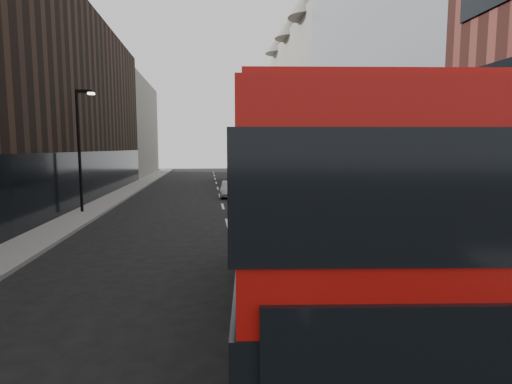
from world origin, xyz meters
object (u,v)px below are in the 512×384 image
object	(u,v)px
red_bus	(301,210)
car_b	(230,189)
car_a	(270,196)
street_lamp	(80,142)
grey_bus	(241,164)
car_c	(258,184)

from	to	relation	value
red_bus	car_b	bearing A→B (deg)	96.34
car_a	street_lamp	bearing A→B (deg)	-169.36
grey_bus	car_b	bearing A→B (deg)	-95.10
grey_bus	car_c	xyz separation A→B (m)	(0.69, -9.81, -1.46)
red_bus	grey_bus	distance (m)	36.51
street_lamp	red_bus	bearing A→B (deg)	-59.69
car_a	car_c	xyz separation A→B (m)	(0.33, 8.88, -0.00)
car_a	car_b	world-z (taller)	car_a
red_bus	car_c	world-z (taller)	red_bus
street_lamp	grey_bus	world-z (taller)	street_lamp
car_c	car_a	bearing A→B (deg)	-88.49
red_bus	car_b	distance (m)	23.06
car_a	car_b	bearing A→B (deg)	115.22
street_lamp	car_c	size ratio (longest dim) A/B	1.62
street_lamp	car_c	world-z (taller)	street_lamp
red_bus	grey_bus	world-z (taller)	red_bus
street_lamp	grey_bus	xyz separation A→B (m)	(11.04, 20.70, -2.10)
red_bus	car_c	size ratio (longest dim) A/B	2.61
street_lamp	red_bus	size ratio (longest dim) A/B	0.62
red_bus	car_c	bearing A→B (deg)	90.47
grey_bus	car_a	world-z (taller)	grey_bus
car_a	car_c	distance (m)	8.89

